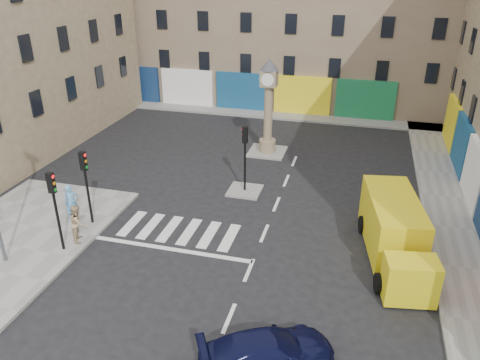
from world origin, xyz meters
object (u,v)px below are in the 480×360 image
at_px(traffic_light_left_near, 54,200).
at_px(pedestrian_tan, 78,223).
at_px(traffic_light_left_far, 85,176).
at_px(traffic_light_island, 245,149).
at_px(yellow_van, 395,232).
at_px(pedestrian_blue, 71,202).
at_px(navy_sedan, 268,352).
at_px(clock_pillar, 269,101).

relative_size(traffic_light_left_near, pedestrian_tan, 2.10).
bearing_deg(traffic_light_left_far, traffic_light_island, 40.60).
xyz_separation_m(yellow_van, pedestrian_blue, (-15.11, -1.00, -0.14)).
xyz_separation_m(traffic_light_left_far, pedestrian_blue, (-1.05, 0.05, -1.56)).
distance_m(traffic_light_left_near, traffic_light_island, 10.03).
height_order(traffic_light_left_far, yellow_van, traffic_light_left_far).
bearing_deg(pedestrian_blue, traffic_light_left_far, -59.19).
height_order(traffic_light_island, pedestrian_blue, traffic_light_island).
height_order(traffic_light_left_far, navy_sedan, traffic_light_left_far).
height_order(clock_pillar, pedestrian_blue, clock_pillar).
xyz_separation_m(traffic_light_left_near, traffic_light_island, (6.30, 7.80, -0.03)).
bearing_deg(yellow_van, traffic_light_left_far, 174.60).
distance_m(pedestrian_blue, pedestrian_tan, 2.08).
bearing_deg(pedestrian_blue, yellow_van, -52.47).
xyz_separation_m(traffic_light_island, pedestrian_tan, (-6.00, -6.93, -1.56)).
bearing_deg(clock_pillar, traffic_light_left_near, -114.55).
relative_size(traffic_light_left_far, pedestrian_tan, 2.10).
relative_size(traffic_light_left_near, yellow_van, 0.53).
relative_size(navy_sedan, yellow_van, 0.63).
bearing_deg(navy_sedan, traffic_light_island, -11.11).
bearing_deg(pedestrian_tan, traffic_light_island, -64.48).
relative_size(traffic_light_left_far, pedestrian_blue, 2.02).
relative_size(clock_pillar, navy_sedan, 1.40).
bearing_deg(pedestrian_blue, traffic_light_left_near, -123.03).
bearing_deg(pedestrian_blue, traffic_light_island, -20.25).
bearing_deg(yellow_van, pedestrian_blue, 174.10).
xyz_separation_m(traffic_light_left_near, pedestrian_blue, (-1.05, 2.45, -1.56)).
bearing_deg(navy_sedan, yellow_van, -56.88).
xyz_separation_m(clock_pillar, yellow_van, (7.76, -10.34, -2.34)).
xyz_separation_m(yellow_van, pedestrian_tan, (-13.76, -2.59, -0.18)).
bearing_deg(traffic_light_island, pedestrian_blue, -143.98).
bearing_deg(traffic_light_island, pedestrian_tan, -130.90).
bearing_deg(traffic_light_left_far, navy_sedan, -32.41).
height_order(traffic_light_island, pedestrian_tan, traffic_light_island).
bearing_deg(yellow_van, pedestrian_tan, -179.06).
relative_size(traffic_light_left_far, navy_sedan, 0.85).
relative_size(traffic_light_left_near, clock_pillar, 0.61).
bearing_deg(navy_sedan, traffic_light_left_near, 39.41).
relative_size(navy_sedan, pedestrian_blue, 2.38).
height_order(traffic_light_left_near, traffic_light_island, traffic_light_left_near).
distance_m(traffic_light_island, pedestrian_blue, 9.22).
height_order(traffic_light_left_near, yellow_van, traffic_light_left_near).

